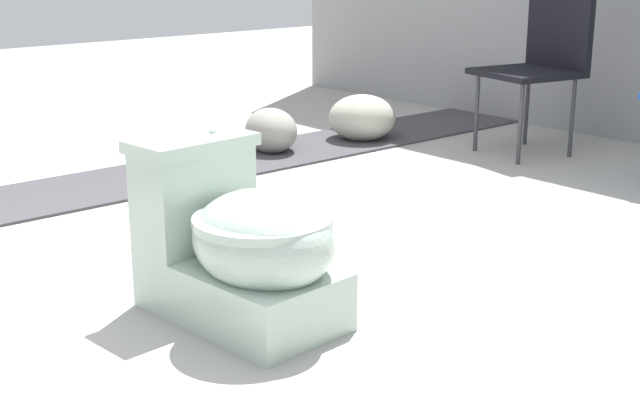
{
  "coord_description": "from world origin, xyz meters",
  "views": [
    {
      "loc": [
        2.24,
        -1.58,
        1.04
      ],
      "look_at": [
        0.27,
        0.11,
        0.3
      ],
      "focal_mm": 50.0,
      "sensor_mm": 36.0,
      "label": 1
    }
  ],
  "objects_px": {
    "toilet": "(241,246)",
    "boulder_far": "(362,118)",
    "boulder_near": "(271,131)",
    "folding_chair_left": "(543,54)"
  },
  "relations": [
    {
      "from": "toilet",
      "to": "boulder_far",
      "type": "relative_size",
      "value": 1.77
    },
    {
      "from": "toilet",
      "to": "boulder_far",
      "type": "bearing_deg",
      "value": 124.31
    },
    {
      "from": "toilet",
      "to": "folding_chair_left",
      "type": "bearing_deg",
      "value": 102.79
    },
    {
      "from": "boulder_near",
      "to": "boulder_far",
      "type": "height_order",
      "value": "boulder_far"
    },
    {
      "from": "folding_chair_left",
      "to": "boulder_far",
      "type": "bearing_deg",
      "value": -46.02
    },
    {
      "from": "folding_chair_left",
      "to": "boulder_near",
      "type": "distance_m",
      "value": 1.44
    },
    {
      "from": "toilet",
      "to": "boulder_far",
      "type": "xyz_separation_m",
      "value": [
        -1.56,
        1.94,
        -0.09
      ]
    },
    {
      "from": "boulder_near",
      "to": "boulder_far",
      "type": "bearing_deg",
      "value": 80.96
    },
    {
      "from": "boulder_far",
      "to": "folding_chair_left",
      "type": "bearing_deg",
      "value": 32.02
    },
    {
      "from": "toilet",
      "to": "boulder_far",
      "type": "distance_m",
      "value": 2.49
    }
  ]
}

